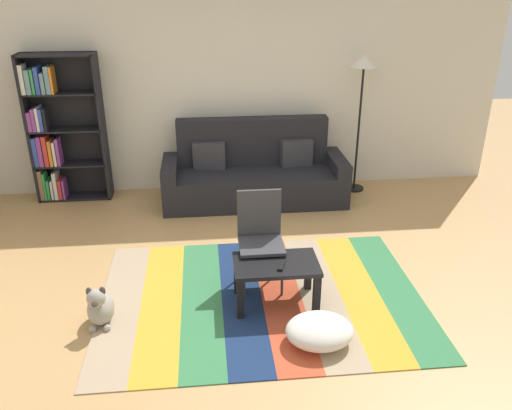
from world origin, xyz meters
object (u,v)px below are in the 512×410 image
object	(u,v)px
standing_lamp	(363,79)
folding_chair	(260,231)
tv_remote	(281,266)
coffee_table	(276,270)
bookshelf	(57,131)
pouf	(319,331)
dog	(100,307)
couch	(254,174)

from	to	relation	value
standing_lamp	folding_chair	size ratio (longest dim) A/B	1.94
standing_lamp	tv_remote	bearing A→B (deg)	-118.14
coffee_table	bookshelf	bearing A→B (deg)	132.35
pouf	dog	size ratio (longest dim) A/B	1.35
pouf	standing_lamp	bearing A→B (deg)	69.68
coffee_table	pouf	distance (m)	0.67
bookshelf	folding_chair	world-z (taller)	bookshelf
couch	bookshelf	distance (m)	2.47
bookshelf	pouf	bearing A→B (deg)	-50.35
couch	tv_remote	size ratio (longest dim) A/B	15.07
dog	folding_chair	xyz separation A→B (m)	(1.38, 0.50, 0.37)
standing_lamp	tv_remote	world-z (taller)	standing_lamp
bookshelf	folding_chair	size ratio (longest dim) A/B	2.01
couch	tv_remote	world-z (taller)	couch
standing_lamp	coffee_table	bearing A→B (deg)	-119.43
pouf	folding_chair	bearing A→B (deg)	111.27
couch	standing_lamp	size ratio (longest dim) A/B	1.29
pouf	standing_lamp	world-z (taller)	standing_lamp
bookshelf	coffee_table	bearing A→B (deg)	-47.65
bookshelf	coffee_table	world-z (taller)	bookshelf
coffee_table	folding_chair	distance (m)	0.42
tv_remote	pouf	bearing A→B (deg)	-47.22
bookshelf	tv_remote	xyz separation A→B (m)	(2.39, -2.66, -0.47)
tv_remote	folding_chair	size ratio (longest dim) A/B	0.17
tv_remote	coffee_table	bearing A→B (deg)	132.66
dog	standing_lamp	size ratio (longest dim) A/B	0.23
folding_chair	bookshelf	bearing A→B (deg)	145.55
couch	tv_remote	bearing A→B (deg)	-90.13
couch	folding_chair	xyz separation A→B (m)	(-0.14, -1.94, 0.20)
couch	folding_chair	bearing A→B (deg)	-94.07
coffee_table	couch	bearing A→B (deg)	89.03
dog	folding_chair	size ratio (longest dim) A/B	0.44
bookshelf	dog	xyz separation A→B (m)	(0.87, -2.72, -0.73)
bookshelf	folding_chair	distance (m)	3.19
pouf	folding_chair	distance (m)	1.09
bookshelf	tv_remote	bearing A→B (deg)	-48.04
couch	dog	xyz separation A→B (m)	(-1.52, -2.44, -0.18)
coffee_table	pouf	world-z (taller)	coffee_table
couch	standing_lamp	world-z (taller)	standing_lamp
coffee_table	dog	size ratio (longest dim) A/B	1.83
standing_lamp	tv_remote	size ratio (longest dim) A/B	11.65
couch	bookshelf	bearing A→B (deg)	173.18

